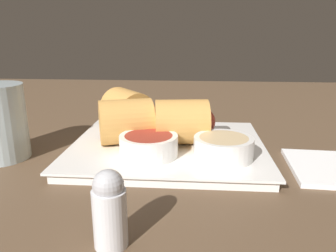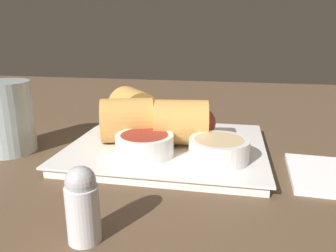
{
  "view_description": "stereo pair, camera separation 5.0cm",
  "coord_description": "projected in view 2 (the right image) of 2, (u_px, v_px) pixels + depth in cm",
  "views": [
    {
      "loc": [
        -5.6,
        46.43,
        19.22
      ],
      "look_at": [
        -2.11,
        1.52,
        6.06
      ],
      "focal_mm": 35.0,
      "sensor_mm": 36.0,
      "label": 1
    },
    {
      "loc": [
        -10.56,
        45.77,
        19.22
      ],
      "look_at": [
        -2.11,
        1.52,
        6.06
      ],
      "focal_mm": 35.0,
      "sensor_mm": 36.0,
      "label": 2
    }
  ],
  "objects": [
    {
      "name": "table_surface",
      "position": [
        156.0,
        154.0,
        0.5
      ],
      "size": [
        180.0,
        140.0,
        2.0
      ],
      "color": "brown",
      "rests_on": "ground"
    },
    {
      "name": "serving_plate",
      "position": [
        168.0,
        148.0,
        0.48
      ],
      "size": [
        27.5,
        23.64,
        1.5
      ],
      "color": "white",
      "rests_on": "table_surface"
    },
    {
      "name": "roll_front_left",
      "position": [
        134.0,
        109.0,
        0.54
      ],
      "size": [
        9.63,
        9.8,
        6.39
      ],
      "color": "#D19347",
      "rests_on": "serving_plate"
    },
    {
      "name": "roll_front_right",
      "position": [
        185.0,
        122.0,
        0.46
      ],
      "size": [
        8.89,
        7.24,
        6.39
      ],
      "color": "#D19347",
      "rests_on": "serving_plate"
    },
    {
      "name": "roll_back_left",
      "position": [
        131.0,
        120.0,
        0.48
      ],
      "size": [
        9.23,
        8.43,
        6.39
      ],
      "color": "#D19347",
      "rests_on": "serving_plate"
    },
    {
      "name": "dipping_bowl_near",
      "position": [
        142.0,
        144.0,
        0.43
      ],
      "size": [
        7.58,
        7.58,
        2.77
      ],
      "color": "white",
      "rests_on": "serving_plate"
    },
    {
      "name": "dipping_bowl_far",
      "position": [
        219.0,
        149.0,
        0.41
      ],
      "size": [
        7.58,
        7.58,
        2.77
      ],
      "color": "white",
      "rests_on": "serving_plate"
    },
    {
      "name": "spoon",
      "position": [
        204.0,
        125.0,
        0.6
      ],
      "size": [
        14.96,
        8.71,
        1.25
      ],
      "color": "silver",
      "rests_on": "table_surface"
    },
    {
      "name": "drinking_glass",
      "position": [
        6.0,
        117.0,
        0.47
      ],
      "size": [
        7.71,
        7.71,
        10.37
      ],
      "color": "silver",
      "rests_on": "table_surface"
    },
    {
      "name": "salt_shaker",
      "position": [
        82.0,
        205.0,
        0.27
      ],
      "size": [
        2.83,
        2.83,
        6.76
      ],
      "color": "silver",
      "rests_on": "table_surface"
    }
  ]
}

